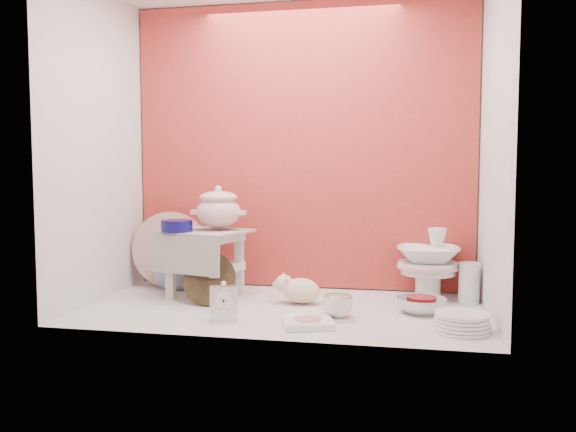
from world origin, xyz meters
name	(u,v)px	position (x,y,z in m)	size (l,w,h in m)	color
ground	(283,308)	(0.00, 0.00, 0.00)	(1.80, 1.80, 0.00)	silver
niche_shell	(290,106)	(0.00, 0.18, 0.93)	(1.86, 1.03, 1.53)	#B5342D
step_stool	(205,264)	(-0.43, 0.16, 0.17)	(0.39, 0.34, 0.33)	silver
soup_tureen	(218,208)	(-0.37, 0.20, 0.44)	(0.26, 0.26, 0.22)	white
cobalt_bowl	(177,226)	(-0.54, 0.08, 0.36)	(0.15, 0.15, 0.06)	#0B0A4D
floral_platter	(171,250)	(-0.69, 0.36, 0.20)	(0.41, 0.05, 0.41)	silver
blue_white_vase	(177,262)	(-0.64, 0.34, 0.14)	(0.27, 0.27, 0.28)	silver
lacquer_tray	(209,279)	(-0.35, 0.01, 0.12)	(0.25, 0.12, 0.24)	black
mantel_clock	(224,301)	(-0.20, -0.27, 0.08)	(0.11, 0.04, 0.17)	silver
plush_pig	(301,290)	(0.07, 0.10, 0.07)	(0.22, 0.15, 0.13)	beige
teacup_saucer	(338,318)	(0.27, -0.15, 0.01)	(0.15, 0.15, 0.01)	white
gold_rim_teacup	(338,305)	(0.27, -0.15, 0.06)	(0.12, 0.12, 0.10)	white
lattice_dish	(308,322)	(0.16, -0.27, 0.01)	(0.20, 0.20, 0.03)	white
dinner_plate_stack	(462,322)	(0.76, -0.24, 0.04)	(0.22, 0.22, 0.07)	white
crystal_bowl	(421,305)	(0.61, 0.03, 0.03)	(0.22, 0.22, 0.07)	silver
clear_glass_vase	(469,283)	(0.84, 0.27, 0.10)	(0.10, 0.10, 0.19)	silver
porcelain_tower	(428,263)	(0.65, 0.34, 0.17)	(0.30, 0.30, 0.35)	white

